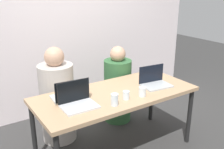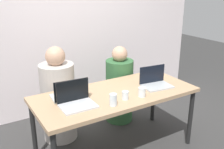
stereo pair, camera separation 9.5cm
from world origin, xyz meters
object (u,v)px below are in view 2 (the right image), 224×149
object	(u,v)px
laptop_front_right	(155,82)
water_glass_right	(142,93)
person_on_right	(119,88)
laptop_back_left	(69,94)
water_glass_center	(125,96)
water_glass_left	(113,100)
person_on_left	(58,99)
laptop_front_left	(76,101)

from	to	relation	value
laptop_front_right	water_glass_right	xyz separation A→B (m)	(-0.30, -0.15, -0.01)
person_on_right	water_glass_right	distance (m)	0.91
person_on_right	laptop_back_left	world-z (taller)	person_on_right
laptop_front_right	water_glass_center	xyz separation A→B (m)	(-0.49, -0.12, -0.01)
laptop_back_left	person_on_right	bearing A→B (deg)	-147.70
laptop_front_right	water_glass_center	distance (m)	0.50
water_glass_right	water_glass_left	bearing A→B (deg)	-176.24
person_on_left	water_glass_left	xyz separation A→B (m)	(0.25, -0.84, 0.26)
person_on_left	laptop_front_left	distance (m)	0.71
laptop_back_left	laptop_front_left	bearing A→B (deg)	93.42
person_on_left	water_glass_left	bearing A→B (deg)	110.48
laptop_front_left	laptop_back_left	world-z (taller)	laptop_front_left
person_on_right	laptop_front_right	size ratio (longest dim) A/B	3.04
laptop_front_right	water_glass_right	bearing A→B (deg)	-146.93
laptop_back_left	water_glass_center	bearing A→B (deg)	150.94
laptop_front_left	laptop_back_left	distance (m)	0.19
water_glass_left	laptop_back_left	bearing A→B (deg)	128.56
water_glass_left	water_glass_right	size ratio (longest dim) A/B	1.21
laptop_back_left	water_glass_left	xyz separation A→B (m)	(0.29, -0.37, 0.00)
laptop_front_left	person_on_right	bearing A→B (deg)	36.62
person_on_right	water_glass_right	world-z (taller)	person_on_right
laptop_front_left	water_glass_right	bearing A→B (deg)	-12.69
person_on_right	water_glass_center	bearing A→B (deg)	59.59
water_glass_center	water_glass_right	size ratio (longest dim) A/B	0.88
laptop_front_left	laptop_front_right	distance (m)	0.96
person_on_left	person_on_right	xyz separation A→B (m)	(0.86, 0.00, -0.05)
laptop_front_left	water_glass_left	world-z (taller)	laptop_front_left
person_on_left	person_on_right	world-z (taller)	person_on_left
person_on_right	laptop_front_right	bearing A→B (deg)	92.96
laptop_front_left	person_on_left	bearing A→B (deg)	86.45
laptop_back_left	water_glass_right	world-z (taller)	laptop_back_left
laptop_back_left	water_glass_right	bearing A→B (deg)	157.03
water_glass_right	laptop_back_left	bearing A→B (deg)	152.15
person_on_left	laptop_front_right	world-z (taller)	person_on_left
laptop_front_right	water_glass_right	world-z (taller)	laptop_front_right
person_on_left	person_on_right	size ratio (longest dim) A/B	1.10
person_on_right	laptop_back_left	xyz separation A→B (m)	(-0.91, -0.47, 0.30)
laptop_front_right	person_on_right	bearing A→B (deg)	100.74
water_glass_left	water_glass_right	distance (m)	0.36
water_glass_center	water_glass_right	world-z (taller)	water_glass_right
person_on_right	water_glass_center	distance (m)	0.95
person_on_right	laptop_front_left	xyz separation A→B (m)	(-0.91, -0.66, 0.30)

